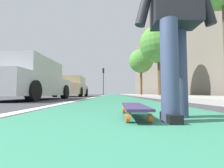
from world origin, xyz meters
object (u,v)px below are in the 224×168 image
(street_tree_mid, at_px, (159,44))
(street_tree_far, at_px, (141,61))
(parked_car_mid, at_px, (72,87))
(skater_person, at_px, (175,13))
(traffic_light, at_px, (103,76))
(skateboard, at_px, (134,107))
(parked_car_near, at_px, (31,81))

(street_tree_mid, xyz_separation_m, street_tree_far, (6.86, 0.00, 0.27))
(parked_car_mid, distance_m, street_tree_far, 8.59)
(parked_car_mid, height_order, street_tree_mid, street_tree_mid)
(skater_person, distance_m, parked_car_mid, 11.50)
(parked_car_mid, bearing_deg, traffic_light, -6.45)
(skateboard, distance_m, street_tree_far, 16.51)
(skater_person, bearing_deg, street_tree_mid, -15.65)
(traffic_light, bearing_deg, parked_car_mid, 173.55)
(skateboard, bearing_deg, street_tree_far, -10.38)
(skateboard, bearing_deg, traffic_light, 4.03)
(skater_person, xyz_separation_m, traffic_light, (24.83, 2.08, 2.10))
(parked_car_mid, bearing_deg, skater_person, -161.44)
(skater_person, height_order, parked_car_mid, skater_person)
(parked_car_near, distance_m, street_tree_far, 13.44)
(parked_car_near, relative_size, parked_car_mid, 0.96)
(parked_car_near, bearing_deg, parked_car_mid, 0.99)
(parked_car_mid, bearing_deg, street_tree_far, -50.70)
(skateboard, relative_size, street_tree_far, 0.17)
(parked_car_near, xyz_separation_m, parked_car_mid, (6.48, 0.11, 0.03))
(street_tree_mid, bearing_deg, skater_person, 164.35)
(parked_car_near, height_order, street_tree_far, street_tree_far)
(parked_car_near, distance_m, traffic_light, 20.61)
(parked_car_near, xyz_separation_m, street_tree_mid, (4.71, -6.10, 2.83))
(parked_car_near, xyz_separation_m, street_tree_far, (11.57, -6.10, 3.09))
(skater_person, distance_m, street_tree_far, 16.43)
(parked_car_near, relative_size, traffic_light, 0.99)
(skater_person, distance_m, traffic_light, 25.01)
(street_tree_far, bearing_deg, skateboard, 169.62)
(parked_car_near, height_order, street_tree_mid, street_tree_mid)
(parked_car_near, bearing_deg, traffic_light, -4.10)
(parked_car_near, distance_m, parked_car_mid, 6.48)
(parked_car_near, bearing_deg, street_tree_mid, -52.36)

